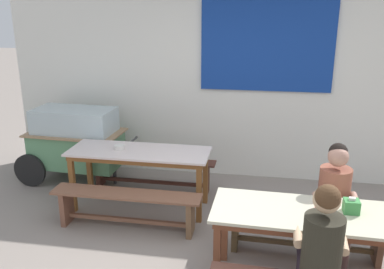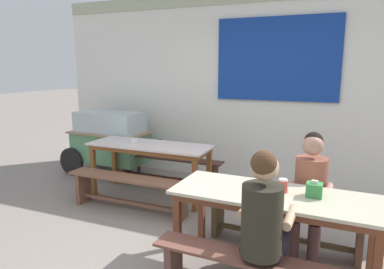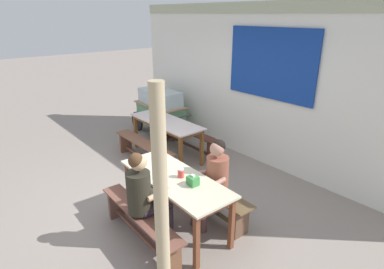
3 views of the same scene
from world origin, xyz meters
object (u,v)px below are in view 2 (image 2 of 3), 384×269
object	(u,v)px
dining_table_far	(150,150)
person_near_front	(264,221)
food_cart	(109,138)
bench_far_back	(168,167)
person_right_near_table	(310,189)
tissue_box	(314,190)
bench_near_back	(283,220)
condiment_jar	(283,186)
dining_table_near	(274,202)
bench_far_front	(129,188)
soup_bowl	(134,141)

from	to	relation	value
dining_table_far	person_near_front	bearing A→B (deg)	-41.64
dining_table_far	food_cart	xyz separation A→B (m)	(-1.15, 0.65, -0.05)
bench_far_back	person_right_near_table	world-z (taller)	person_right_near_table
tissue_box	food_cart	bearing A→B (deg)	151.16
bench_near_back	condiment_jar	xyz separation A→B (m)	(0.04, -0.48, 0.53)
dining_table_near	bench_far_back	world-z (taller)	dining_table_near
bench_far_back	bench_far_front	size ratio (longest dim) A/B	1.03
soup_bowl	condiment_jar	bearing A→B (deg)	-28.31
person_right_near_table	soup_bowl	bearing A→B (deg)	161.70
dining_table_near	bench_far_back	size ratio (longest dim) A/B	1.00
bench_far_front	bench_near_back	world-z (taller)	same
bench_far_back	soup_bowl	size ratio (longest dim) A/B	13.49
bench_far_back	bench_near_back	xyz separation A→B (m)	(1.95, -1.27, 0.01)
dining_table_near	soup_bowl	size ratio (longest dim) A/B	13.43
dining_table_near	condiment_jar	size ratio (longest dim) A/B	15.08
bench_far_front	bench_near_back	bearing A→B (deg)	-5.35
tissue_box	soup_bowl	distance (m)	2.78
bench_near_back	person_near_front	world-z (taller)	person_near_front
bench_near_back	condiment_jar	distance (m)	0.72
food_cart	condiment_jar	xyz separation A→B (m)	(3.15, -1.86, 0.19)
food_cart	condiment_jar	bearing A→B (deg)	-30.58
bench_far_back	bench_near_back	size ratio (longest dim) A/B	1.06
person_near_front	tissue_box	xyz separation A→B (m)	(0.31, 0.51, 0.12)
person_near_front	bench_near_back	bearing A→B (deg)	89.45
dining_table_near	condiment_jar	xyz separation A→B (m)	(0.06, 0.06, 0.14)
bench_far_back	food_cart	size ratio (longest dim) A/B	1.07
dining_table_far	bench_far_front	size ratio (longest dim) A/B	1.01
tissue_box	soup_bowl	xyz separation A→B (m)	(-2.50, 1.22, -0.03)
dining_table_far	person_right_near_table	xyz separation A→B (m)	(2.19, -0.80, 0.01)
dining_table_far	tissue_box	xyz separation A→B (m)	(2.25, -1.22, 0.14)
soup_bowl	bench_far_front	bearing A→B (deg)	-65.60
bench_far_back	food_cart	world-z (taller)	food_cart
dining_table_far	bench_near_back	xyz separation A→B (m)	(1.95, -0.72, -0.39)
person_near_front	soup_bowl	size ratio (longest dim) A/B	9.64
dining_table_near	condiment_jar	distance (m)	0.16
bench_near_back	condiment_jar	world-z (taller)	condiment_jar
bench_far_front	condiment_jar	xyz separation A→B (m)	(2.00, -0.66, 0.52)
dining_table_far	bench_far_front	xyz separation A→B (m)	(-0.00, -0.54, -0.38)
dining_table_near	tissue_box	world-z (taller)	tissue_box
dining_table_near	food_cart	bearing A→B (deg)	148.14
tissue_box	dining_table_far	bearing A→B (deg)	151.53
condiment_jar	soup_bowl	size ratio (longest dim) A/B	0.89
food_cart	tissue_box	size ratio (longest dim) A/B	11.80
bench_near_back	tissue_box	size ratio (longest dim) A/B	11.81
tissue_box	bench_far_front	bearing A→B (deg)	163.25
bench_far_front	condiment_jar	distance (m)	2.17
bench_near_back	food_cart	world-z (taller)	food_cart
dining_table_near	tissue_box	xyz separation A→B (m)	(0.31, 0.05, 0.14)
dining_table_near	bench_far_back	distance (m)	2.67
person_near_front	person_right_near_table	distance (m)	0.95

